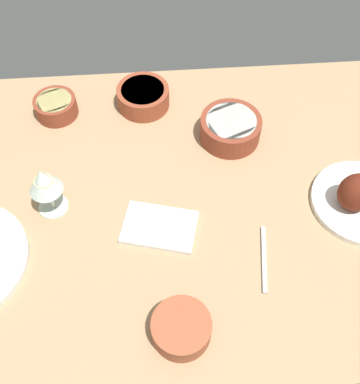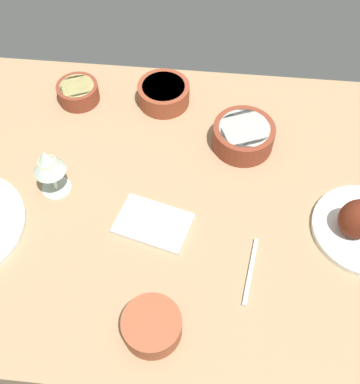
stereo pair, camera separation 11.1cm
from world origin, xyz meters
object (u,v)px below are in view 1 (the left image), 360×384
bowl_sauce (143,96)px  folded_napkin (159,227)px  plate_center_main (359,198)px  wine_glass (44,183)px  bowl_onions (181,328)px  spoon_loose (264,259)px  bowl_potatoes (56,106)px  bowl_cream (230,128)px

bowl_sauce → folded_napkin: bowl_sauce is taller
plate_center_main → wine_glass: (71.29, -4.89, 6.76)cm
bowl_onions → plate_center_main: bearing=-147.9°
bowl_onions → folded_napkin: bowl_onions is taller
wine_glass → spoon_loose: wine_glass is taller
folded_napkin → plate_center_main: bearing=-176.5°
bowl_potatoes → plate_center_main: bearing=153.9°
bowl_onions → spoon_loose: (-19.34, -14.85, -2.47)cm
bowl_onions → bowl_cream: size_ratio=0.76×
bowl_cream → spoon_loose: bowl_cream is taller
spoon_loose → plate_center_main: bearing=-54.1°
bowl_potatoes → spoon_loose: bowl_potatoes is taller
bowl_sauce → bowl_cream: size_ratio=0.91×
plate_center_main → bowl_cream: plate_center_main is taller
plate_center_main → bowl_onions: plate_center_main is taller
bowl_sauce → bowl_potatoes: size_ratio=1.25×
wine_glass → plate_center_main: bearing=176.1°
plate_center_main → spoon_loose: (24.17, 12.43, -2.76)cm
bowl_onions → spoon_loose: size_ratio=0.75×
bowl_sauce → bowl_onions: bowl_sauce is taller
bowl_sauce → spoon_loose: (-24.81, 49.56, -2.71)cm
bowl_sauce → bowl_potatoes: 23.64cm
bowl_onions → bowl_potatoes: bearing=-65.2°
plate_center_main → spoon_loose: size_ratio=1.47×
bowl_sauce → spoon_loose: bearing=116.6°
bowl_sauce → bowl_onions: bearing=94.9°
bowl_sauce → bowl_onions: (-5.47, 64.41, -0.24)cm
bowl_onions → spoon_loose: 24.51cm
bowl_potatoes → wine_glass: 31.55cm
bowl_onions → spoon_loose: bearing=-142.5°
plate_center_main → bowl_cream: size_ratio=1.50×
bowl_onions → bowl_cream: 53.51cm
plate_center_main → wine_glass: bearing=-3.9°
bowl_cream → folded_napkin: bearing=53.2°
bowl_sauce → bowl_potatoes: (23.59, 1.53, -0.34)cm
bowl_onions → wine_glass: wine_glass is taller
wine_glass → spoon_loose: (-47.11, 17.32, -9.53)cm
plate_center_main → bowl_onions: bearing=32.1°
bowl_potatoes → spoon_loose: 68.23cm
plate_center_main → folded_napkin: plate_center_main is taller
bowl_cream → bowl_potatoes: size_ratio=1.38×
bowl_onions → bowl_potatoes: (29.07, -62.87, -0.10)cm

